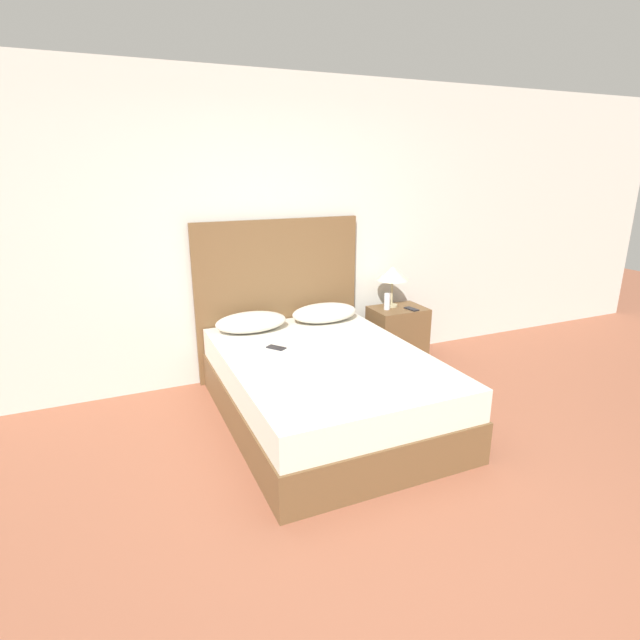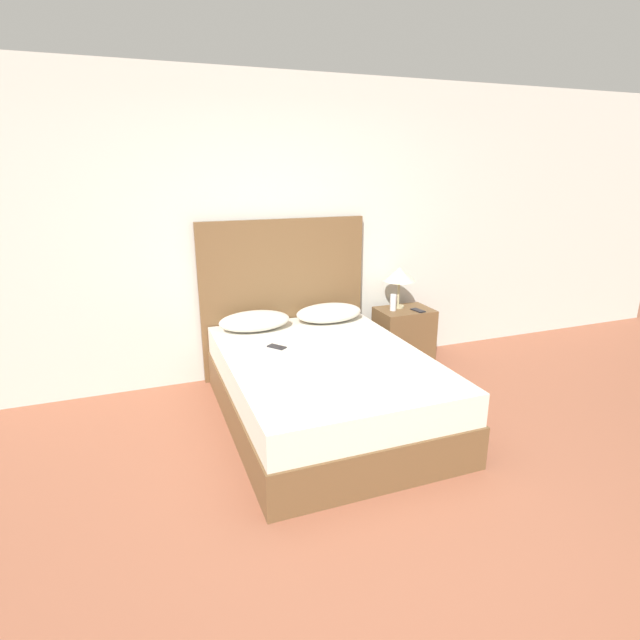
{
  "view_description": "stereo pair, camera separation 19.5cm",
  "coord_description": "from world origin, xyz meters",
  "px_view_note": "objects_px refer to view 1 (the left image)",
  "views": [
    {
      "loc": [
        -1.36,
        -1.99,
        1.93
      ],
      "look_at": [
        0.12,
        1.35,
        0.79
      ],
      "focal_mm": 28.0,
      "sensor_mm": 36.0,
      "label": 1
    },
    {
      "loc": [
        -1.18,
        -2.06,
        1.93
      ],
      "look_at": [
        0.12,
        1.35,
        0.79
      ],
      "focal_mm": 28.0,
      "sensor_mm": 36.0,
      "label": 2
    }
  ],
  "objects_px": {
    "nightstand": "(397,336)",
    "table_lamp": "(393,274)",
    "bed": "(325,388)",
    "phone_on_bed": "(276,348)",
    "phone_on_nightstand": "(412,309)"
  },
  "relations": [
    {
      "from": "phone_on_bed",
      "to": "table_lamp",
      "type": "relative_size",
      "value": 0.4
    },
    {
      "from": "table_lamp",
      "to": "nightstand",
      "type": "bearing_deg",
      "value": -65.68
    },
    {
      "from": "phone_on_nightstand",
      "to": "nightstand",
      "type": "bearing_deg",
      "value": 132.27
    },
    {
      "from": "bed",
      "to": "nightstand",
      "type": "relative_size",
      "value": 3.54
    },
    {
      "from": "phone_on_bed",
      "to": "phone_on_nightstand",
      "type": "bearing_deg",
      "value": 14.53
    },
    {
      "from": "bed",
      "to": "phone_on_nightstand",
      "type": "relative_size",
      "value": 12.9
    },
    {
      "from": "bed",
      "to": "table_lamp",
      "type": "bearing_deg",
      "value": 37.71
    },
    {
      "from": "phone_on_bed",
      "to": "phone_on_nightstand",
      "type": "xyz_separation_m",
      "value": [
        1.54,
        0.4,
        0.04
      ]
    },
    {
      "from": "phone_on_bed",
      "to": "table_lamp",
      "type": "xyz_separation_m",
      "value": [
        1.41,
        0.57,
        0.36
      ]
    },
    {
      "from": "phone_on_nightstand",
      "to": "phone_on_bed",
      "type": "bearing_deg",
      "value": -165.47
    },
    {
      "from": "bed",
      "to": "nightstand",
      "type": "bearing_deg",
      "value": 34.28
    },
    {
      "from": "bed",
      "to": "nightstand",
      "type": "height_order",
      "value": "nightstand"
    },
    {
      "from": "nightstand",
      "to": "table_lamp",
      "type": "relative_size",
      "value": 1.44
    },
    {
      "from": "nightstand",
      "to": "phone_on_nightstand",
      "type": "relative_size",
      "value": 3.65
    },
    {
      "from": "nightstand",
      "to": "table_lamp",
      "type": "xyz_separation_m",
      "value": [
        -0.04,
        0.08,
        0.62
      ]
    }
  ]
}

